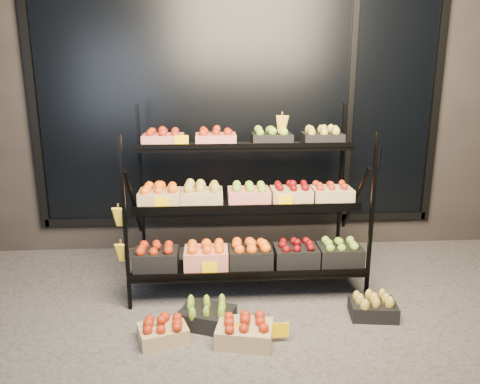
{
  "coord_description": "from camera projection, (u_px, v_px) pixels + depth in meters",
  "views": [
    {
      "loc": [
        -0.32,
        -3.48,
        1.99
      ],
      "look_at": [
        -0.06,
        0.55,
        0.92
      ],
      "focal_mm": 35.0,
      "sensor_mm": 36.0,
      "label": 1
    }
  ],
  "objects": [
    {
      "name": "floor_crate_midleft",
      "position": [
        207.0,
        314.0,
        3.72
      ],
      "size": [
        0.49,
        0.43,
        0.2
      ],
      "rotation": [
        0.0,
        0.0,
        -0.38
      ],
      "color": "black",
      "rests_on": "ground"
    },
    {
      "name": "ground",
      "position": [
        252.0,
        316.0,
        3.89
      ],
      "size": [
        24.0,
        24.0,
        0.0
      ],
      "primitive_type": "plane",
      "color": "#514F4C",
      "rests_on": "ground"
    },
    {
      "name": "building",
      "position": [
        235.0,
        88.0,
        5.94
      ],
      "size": [
        6.0,
        2.08,
        3.5
      ],
      "color": "#2D2826",
      "rests_on": "ground"
    },
    {
      "name": "tag_floor_b",
      "position": [
        280.0,
        335.0,
        3.5
      ],
      "size": [
        0.13,
        0.01,
        0.12
      ],
      "primitive_type": "cube",
      "color": "#FFC700",
      "rests_on": "ground"
    },
    {
      "name": "tag_floor_a",
      "position": [
        233.0,
        336.0,
        3.48
      ],
      "size": [
        0.13,
        0.01,
        0.12
      ],
      "primitive_type": "cube",
      "color": "#FFC700",
      "rests_on": "ground"
    },
    {
      "name": "floor_crate_midright",
      "position": [
        245.0,
        331.0,
        3.49
      ],
      "size": [
        0.46,
        0.38,
        0.21
      ],
      "rotation": [
        0.0,
        0.0,
        -0.2
      ],
      "color": "tan",
      "rests_on": "ground"
    },
    {
      "name": "floor_crate_right",
      "position": [
        373.0,
        306.0,
        3.86
      ],
      "size": [
        0.4,
        0.32,
        0.19
      ],
      "rotation": [
        0.0,
        0.0,
        -0.13
      ],
      "color": "black",
      "rests_on": "ground"
    },
    {
      "name": "floor_crate_left",
      "position": [
        163.0,
        331.0,
        3.51
      ],
      "size": [
        0.41,
        0.35,
        0.18
      ],
      "rotation": [
        0.0,
        0.0,
        0.3
      ],
      "color": "tan",
      "rests_on": "ground"
    },
    {
      "name": "display_rack",
      "position": [
        246.0,
        205.0,
        4.27
      ],
      "size": [
        2.18,
        1.02,
        1.69
      ],
      "color": "black",
      "rests_on": "ground"
    }
  ]
}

